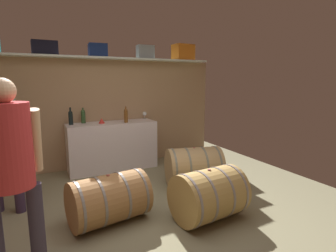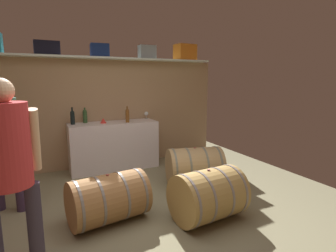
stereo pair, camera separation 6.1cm
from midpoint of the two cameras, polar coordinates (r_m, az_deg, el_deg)
name	(u,v)px [view 1 (the left image)]	position (r m, az deg, el deg)	size (l,w,h in m)	color
ground_plane	(135,206)	(3.66, -7.49, -16.67)	(5.82, 8.31, 0.02)	#7B7657
back_wall_panel	(100,114)	(5.17, -14.60, 2.52)	(4.62, 0.10, 1.98)	tan
high_shelf_board	(100,58)	(5.00, -14.74, 13.86)	(4.25, 0.40, 0.03)	silver
toolcase_black	(45,48)	(4.91, -25.20, 14.87)	(0.39, 0.23, 0.23)	black
toolcase_navy	(98,50)	(5.01, -15.14, 15.32)	(0.31, 0.28, 0.23)	navy
toolcase_grey	(145,52)	(5.26, -5.22, 15.45)	(0.31, 0.19, 0.25)	gray
toolcase_orange	(183,52)	(5.61, 2.91, 15.43)	(0.39, 0.30, 0.31)	orange
work_cabinet	(112,146)	(4.99, -12.13, -4.17)	(1.56, 0.52, 0.86)	white
wine_bottle_amber	(126,115)	(4.84, -9.34, 2.28)	(0.07, 0.07, 0.29)	brown
wine_bottle_green	(83,116)	(4.96, -18.01, 2.04)	(0.08, 0.08, 0.27)	#2F532B
wine_bottle_dark	(71,117)	(4.84, -20.42, 1.76)	(0.07, 0.07, 0.30)	black
wine_glass	(145,114)	(5.28, -5.36, 2.59)	(0.08, 0.08, 0.14)	white
red_funnel	(102,121)	(4.85, -14.35, 1.10)	(0.11, 0.11, 0.09)	red
wine_barrel_near	(109,199)	(3.22, -13.05, -14.92)	(0.93, 0.68, 0.57)	olive
wine_barrel_far	(209,195)	(3.23, 8.12, -14.30)	(0.84, 0.67, 0.61)	#A68345
wine_barrel_flank	(194,167)	(4.17, 5.12, -8.64)	(0.93, 0.76, 0.61)	tan
winemaker_pouring	(9,161)	(2.40, -31.44, -6.46)	(0.49, 0.40, 1.63)	#302834
visitor_tasting	(2,135)	(3.75, -32.28, -1.61)	(0.50, 0.45, 1.58)	#35273E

